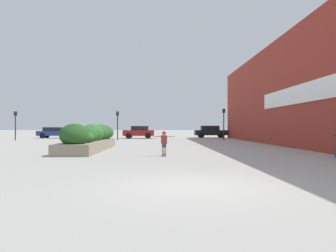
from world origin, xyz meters
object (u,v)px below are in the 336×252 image
(skateboarder, at_px, (164,140))
(car_center_right, at_px, (211,131))
(traffic_light_left, at_px, (117,120))
(skateboard, at_px, (164,155))
(traffic_light_right, at_px, (224,119))
(car_center_left, at_px, (139,132))
(traffic_light_far_left, at_px, (15,120))
(car_leftmost, at_px, (55,132))

(skateboarder, xyz_separation_m, car_center_right, (6.52, 27.52, 0.06))
(car_center_right, distance_m, traffic_light_left, 14.00)
(traffic_light_left, bearing_deg, skateboard, -76.05)
(traffic_light_right, bearing_deg, skateboarder, -108.95)
(car_center_left, bearing_deg, traffic_light_far_left, 113.41)
(skateboarder, height_order, traffic_light_right, traffic_light_right)
(skateboarder, xyz_separation_m, traffic_light_far_left, (-15.72, 19.33, 1.37))
(skateboard, height_order, traffic_light_far_left, traffic_light_far_left)
(skateboard, xyz_separation_m, skateboarder, (0.00, -0.00, 0.71))
(skateboard, bearing_deg, skateboarder, -86.26)
(car_center_left, xyz_separation_m, traffic_light_left, (-1.97, -5.46, 1.33))
(car_center_right, bearing_deg, traffic_light_left, -54.52)
(car_center_left, relative_size, traffic_light_far_left, 1.23)
(car_leftmost, relative_size, traffic_light_left, 1.36)
(skateboard, xyz_separation_m, traffic_light_left, (-4.83, 19.43, 2.09))
(traffic_light_left, bearing_deg, traffic_light_far_left, -179.45)
(skateboarder, xyz_separation_m, traffic_light_left, (-4.83, 19.43, 1.38))
(car_leftmost, relative_size, traffic_light_far_left, 1.37)
(traffic_light_right, distance_m, traffic_light_far_left, 22.51)
(skateboarder, distance_m, car_center_right, 28.29)
(car_leftmost, height_order, traffic_light_right, traffic_light_right)
(traffic_light_far_left, bearing_deg, car_center_right, 20.23)
(car_leftmost, relative_size, car_center_right, 0.98)
(skateboarder, xyz_separation_m, car_leftmost, (-13.72, 26.14, -0.03))
(traffic_light_right, height_order, traffic_light_far_left, traffic_light_right)
(car_center_right, xyz_separation_m, traffic_light_far_left, (-22.24, -8.20, 1.31))
(skateboard, xyz_separation_m, traffic_light_far_left, (-15.72, 19.33, 2.08))
(skateboarder, bearing_deg, traffic_light_far_left, 131.07)
(traffic_light_far_left, bearing_deg, skateboard, -50.88)
(car_center_left, bearing_deg, car_leftmost, 83.46)
(skateboarder, distance_m, traffic_light_left, 20.07)
(skateboarder, height_order, traffic_light_far_left, traffic_light_far_left)
(skateboard, bearing_deg, traffic_light_far_left, 131.07)
(skateboard, height_order, car_leftmost, car_leftmost)
(traffic_light_left, height_order, traffic_light_far_left, traffic_light_left)
(car_leftmost, distance_m, traffic_light_far_left, 7.23)
(traffic_light_right, bearing_deg, skateboard, -108.95)
(car_leftmost, xyz_separation_m, traffic_light_right, (20.51, -6.36, 1.60))
(traffic_light_right, bearing_deg, traffic_light_left, -178.31)
(traffic_light_right, bearing_deg, car_leftmost, 162.76)
(traffic_light_far_left, bearing_deg, traffic_light_left, 0.55)
(car_center_left, xyz_separation_m, car_center_right, (9.38, 2.63, 0.01))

